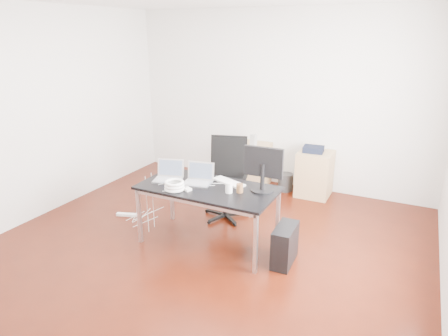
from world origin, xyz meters
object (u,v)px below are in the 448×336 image
at_px(filing_cabinet_right, 315,174).
at_px(desk, 208,191).
at_px(office_chair, 227,174).
at_px(filing_cabinet_left, 253,164).
at_px(pc_tower, 285,245).

bearing_deg(filing_cabinet_right, desk, -110.26).
relative_size(office_chair, filing_cabinet_right, 1.54).
xyz_separation_m(filing_cabinet_left, pc_tower, (1.24, -2.07, -0.13)).
relative_size(filing_cabinet_left, filing_cabinet_right, 1.00).
distance_m(office_chair, filing_cabinet_right, 1.57).
bearing_deg(desk, pc_tower, -1.14).
xyz_separation_m(desk, pc_tower, (0.96, -0.02, -0.46)).
bearing_deg(desk, filing_cabinet_right, 69.74).
xyz_separation_m(office_chair, filing_cabinet_right, (0.91, 1.25, -0.26)).
bearing_deg(office_chair, filing_cabinet_left, 80.27).
relative_size(desk, filing_cabinet_right, 2.29).
distance_m(office_chair, pc_tower, 1.44).
xyz_separation_m(desk, filing_cabinet_right, (0.76, 2.05, -0.33)).
bearing_deg(filing_cabinet_right, pc_tower, -84.33).
bearing_deg(filing_cabinet_left, office_chair, -84.13).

